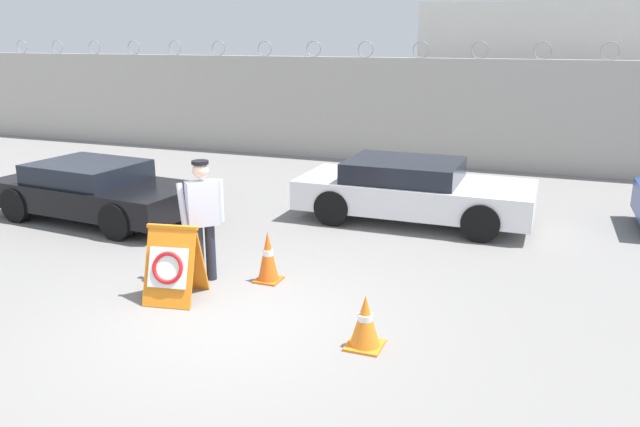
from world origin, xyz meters
TOP-DOWN VIEW (x-y plane):
  - ground_plane at (0.00, 0.00)m, footprint 90.00×90.00m
  - perimeter_wall at (0.00, 11.15)m, footprint 36.00×0.30m
  - building_block at (3.38, 16.71)m, footprint 7.72×7.76m
  - barricade_sign at (-1.06, 0.34)m, footprint 0.82×0.88m
  - security_guard at (-1.03, 1.12)m, footprint 0.67×0.52m
  - traffic_cone_near at (1.86, -0.05)m, footprint 0.43×0.43m
  - traffic_cone_mid at (-0.12, 1.43)m, footprint 0.37×0.37m
  - parked_car_front_coupe at (-4.82, 3.23)m, footprint 4.38×2.24m
  - parked_car_rear_sedan at (1.17, 5.40)m, footprint 4.59×2.02m

SIDE VIEW (x-z plane):
  - ground_plane at x=0.00m, z-range 0.00..0.00m
  - traffic_cone_near at x=1.86m, z-range 0.00..0.66m
  - traffic_cone_mid at x=-0.12m, z-range 0.00..0.78m
  - barricade_sign at x=-1.06m, z-range 0.00..1.07m
  - parked_car_front_coupe at x=-4.82m, z-range 0.02..1.17m
  - parked_car_rear_sedan at x=1.17m, z-range 0.02..1.23m
  - security_guard at x=-1.03m, z-range 0.12..1.97m
  - perimeter_wall at x=0.00m, z-range -0.22..3.23m
  - building_block at x=3.38m, z-range 0.00..4.56m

